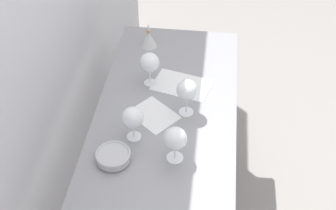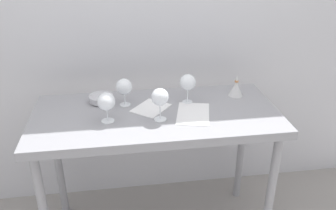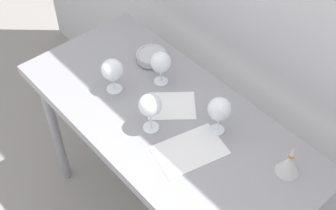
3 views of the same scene
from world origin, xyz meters
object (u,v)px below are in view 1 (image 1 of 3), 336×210
at_px(wine_glass_far_right, 150,63).
at_px(decanter_funnel, 149,39).
at_px(wine_glass_far_left, 133,118).
at_px(tasting_sheet_lower, 182,85).
at_px(wine_glass_near_left, 175,139).
at_px(wine_glass_near_center, 187,91).
at_px(tasting_sheet_upper, 154,115).
at_px(tasting_bowl, 113,156).

relative_size(wine_glass_far_right, decanter_funnel, 1.27).
distance_m(wine_glass_far_left, wine_glass_far_right, 0.37).
bearing_deg(tasting_sheet_lower, wine_glass_far_right, 105.10).
height_order(wine_glass_far_right, tasting_sheet_lower, wine_glass_far_right).
distance_m(wine_glass_near_left, wine_glass_near_center, 0.28).
bearing_deg(wine_glass_near_center, wine_glass_far_right, 46.04).
distance_m(tasting_sheet_upper, decanter_funnel, 0.56).
height_order(tasting_sheet_upper, tasting_bowl, tasting_bowl).
xyz_separation_m(wine_glass_near_center, decanter_funnel, (0.51, 0.25, -0.09)).
distance_m(wine_glass_near_center, decanter_funnel, 0.57).
bearing_deg(wine_glass_far_left, tasting_sheet_lower, -24.61).
relative_size(wine_glass_far_left, wine_glass_near_center, 0.90).
bearing_deg(wine_glass_far_right, wine_glass_near_left, -159.76).
bearing_deg(tasting_bowl, wine_glass_far_left, -23.49).
height_order(wine_glass_near_center, tasting_bowl, wine_glass_near_center).
bearing_deg(decanter_funnel, tasting_bowl, 178.49).
height_order(wine_glass_near_left, decanter_funnel, wine_glass_near_left).
bearing_deg(tasting_sheet_lower, decanter_funnel, 47.84).
relative_size(wine_glass_far_right, tasting_sheet_upper, 0.86).
height_order(wine_glass_near_left, tasting_bowl, wine_glass_near_left).
xyz_separation_m(wine_glass_far_left, wine_glass_near_left, (-0.10, -0.19, 0.00)).
distance_m(wine_glass_near_center, tasting_bowl, 0.44).
bearing_deg(tasting_sheet_lower, tasting_sheet_upper, 169.08).
bearing_deg(decanter_funnel, wine_glass_far_right, -170.21).
bearing_deg(wine_glass_far_left, decanter_funnel, 3.26).
distance_m(wine_glass_near_left, tasting_bowl, 0.27).
distance_m(wine_glass_far_left, tasting_sheet_upper, 0.20).
height_order(wine_glass_far_left, wine_glass_far_right, wine_glass_far_right).
distance_m(wine_glass_far_right, tasting_sheet_upper, 0.26).
distance_m(wine_glass_near_left, wine_glass_far_right, 0.50).
height_order(wine_glass_far_left, tasting_sheet_upper, wine_glass_far_left).
height_order(tasting_sheet_upper, tasting_sheet_lower, same).
relative_size(wine_glass_near_center, tasting_bowl, 1.26).
height_order(tasting_sheet_lower, decanter_funnel, decanter_funnel).
bearing_deg(wine_glass_far_right, tasting_sheet_lower, -88.87).
height_order(wine_glass_far_right, decanter_funnel, wine_glass_far_right).
height_order(tasting_sheet_upper, decanter_funnel, decanter_funnel).
relative_size(wine_glass_near_left, tasting_sheet_upper, 0.81).
distance_m(wine_glass_near_center, tasting_sheet_lower, 0.24).
height_order(wine_glass_far_left, tasting_sheet_lower, wine_glass_far_left).
xyz_separation_m(wine_glass_far_right, tasting_sheet_upper, (-0.23, -0.05, -0.12)).
height_order(wine_glass_near_center, tasting_sheet_upper, wine_glass_near_center).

